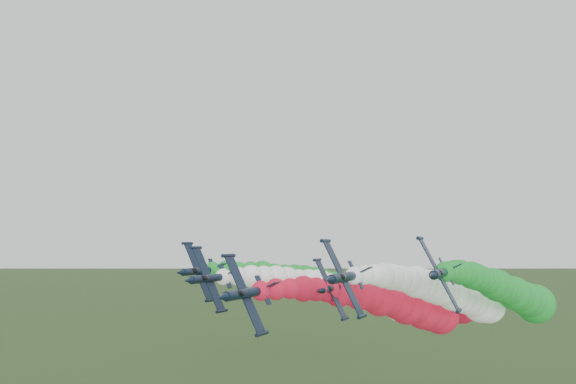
{
  "coord_description": "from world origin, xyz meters",
  "views": [
    {
      "loc": [
        33.68,
        -65.49,
        45.18
      ],
      "look_at": [
        -1.25,
        10.88,
        52.84
      ],
      "focal_mm": 35.0,
      "sensor_mm": 36.0,
      "label": 1
    }
  ],
  "objects_px": {
    "jet_lead": "(407,306)",
    "jet_outer_right": "(514,294)",
    "jet_inner_left": "(363,295)",
    "jet_trail": "(434,300)",
    "jet_inner_right": "(458,296)",
    "jet_outer_left": "(347,289)"
  },
  "relations": [
    {
      "from": "jet_lead",
      "to": "jet_trail",
      "type": "bearing_deg",
      "value": 86.5
    },
    {
      "from": "jet_inner_right",
      "to": "jet_outer_right",
      "type": "xyz_separation_m",
      "value": [
        11.12,
        9.08,
        0.08
      ]
    },
    {
      "from": "jet_inner_left",
      "to": "jet_trail",
      "type": "bearing_deg",
      "value": 45.52
    },
    {
      "from": "jet_inner_right",
      "to": "jet_trail",
      "type": "height_order",
      "value": "jet_inner_right"
    },
    {
      "from": "jet_inner_left",
      "to": "jet_inner_right",
      "type": "bearing_deg",
      "value": -12.1
    },
    {
      "from": "jet_inner_left",
      "to": "jet_inner_right",
      "type": "distance_m",
      "value": 23.99
    },
    {
      "from": "jet_lead",
      "to": "jet_inner_left",
      "type": "distance_m",
      "value": 16.2
    },
    {
      "from": "jet_lead",
      "to": "jet_inner_left",
      "type": "relative_size",
      "value": 1.0
    },
    {
      "from": "jet_lead",
      "to": "jet_outer_right",
      "type": "relative_size",
      "value": 1.0
    },
    {
      "from": "jet_inner_left",
      "to": "jet_lead",
      "type": "bearing_deg",
      "value": -35.94
    },
    {
      "from": "jet_outer_right",
      "to": "jet_trail",
      "type": "xyz_separation_m",
      "value": [
        -19.99,
        10.78,
        -3.28
      ]
    },
    {
      "from": "jet_trail",
      "to": "jet_inner_left",
      "type": "bearing_deg",
      "value": -134.48
    },
    {
      "from": "jet_inner_left",
      "to": "jet_inner_right",
      "type": "relative_size",
      "value": 1.01
    },
    {
      "from": "jet_lead",
      "to": "jet_inner_right",
      "type": "distance_m",
      "value": 11.52
    },
    {
      "from": "jet_outer_left",
      "to": "jet_trail",
      "type": "distance_m",
      "value": 22.57
    },
    {
      "from": "jet_inner_left",
      "to": "jet_outer_left",
      "type": "relative_size",
      "value": 1.0
    },
    {
      "from": "jet_lead",
      "to": "jet_inner_left",
      "type": "xyz_separation_m",
      "value": [
        -13.08,
        9.48,
        1.25
      ]
    },
    {
      "from": "jet_outer_right",
      "to": "jet_inner_left",
      "type": "bearing_deg",
      "value": -173.31
    },
    {
      "from": "jet_outer_left",
      "to": "jet_outer_right",
      "type": "distance_m",
      "value": 41.2
    },
    {
      "from": "jet_lead",
      "to": "jet_outer_left",
      "type": "bearing_deg",
      "value": 139.53
    },
    {
      "from": "jet_trail",
      "to": "jet_outer_left",
      "type": "bearing_deg",
      "value": -160.19
    },
    {
      "from": "jet_outer_left",
      "to": "jet_inner_left",
      "type": "bearing_deg",
      "value": -48.01
    }
  ]
}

